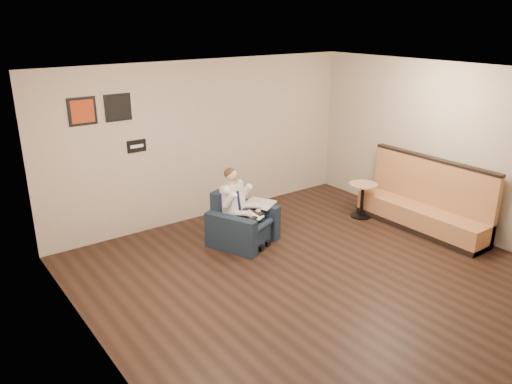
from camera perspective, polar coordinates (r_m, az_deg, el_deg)
ground at (r=7.16m, az=7.22°, el=-9.82°), size 6.00×6.00×0.00m
wall_back at (r=8.90m, az=-5.76°, el=5.87°), size 6.00×0.02×2.80m
wall_left at (r=5.12m, az=-17.49°, el=-5.59°), size 0.02×6.00×2.80m
wall_right at (r=8.87m, az=21.94°, el=4.49°), size 0.02×6.00×2.80m
ceiling at (r=6.29m, az=8.33°, el=13.02°), size 6.00×6.00×0.02m
seating_sign at (r=8.30m, az=-13.49°, el=5.13°), size 0.32×0.02×0.20m
art_print_left at (r=7.90m, az=-19.23°, el=8.70°), size 0.42×0.03×0.42m
art_print_right at (r=8.08m, az=-15.50°, el=9.29°), size 0.42×0.03×0.42m
armchair at (r=7.98m, az=-1.48°, el=-3.02°), size 1.16×1.16×0.86m
seated_man at (r=7.86m, az=-0.80°, el=-2.11°), size 0.84×0.99×1.18m
lap_papers at (r=7.84m, az=-0.22°, el=-2.65°), size 0.30×0.34×0.01m
newspaper at (r=8.16m, az=0.42°, el=-1.30°), size 0.54×0.58×0.01m
side_table at (r=8.20m, az=-0.44°, el=-4.19°), size 0.51×0.51×0.38m
green_folder at (r=8.09m, az=-0.50°, el=-3.00°), size 0.44×0.36×0.01m
coffee_mug at (r=8.27m, az=-0.12°, el=-2.22°), size 0.08×0.08×0.08m
smartphone at (r=8.24m, az=-0.85°, el=-2.59°), size 0.12×0.07×0.01m
banquette at (r=8.89m, az=18.52°, el=-0.42°), size 0.57×2.38×1.22m
cafe_table at (r=9.27m, az=12.01°, el=-0.92°), size 0.62×0.62×0.63m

